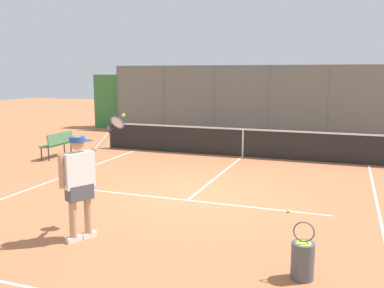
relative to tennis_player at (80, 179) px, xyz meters
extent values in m
plane|color=#B76B42|center=(-0.91, -3.14, -1.06)|extent=(60.00, 60.00, 0.00)
cube|color=white|center=(-0.91, -2.71, -1.06)|extent=(6.20, 0.05, 0.01)
cube|color=white|center=(-4.88, -3.20, -1.06)|extent=(0.05, 9.76, 0.01)
cube|color=white|center=(3.07, -3.20, -1.06)|extent=(0.05, 9.76, 0.01)
cube|color=white|center=(-0.91, -5.40, -1.06)|extent=(0.05, 5.37, 0.01)
cylinder|color=slate|center=(-3.41, -12.89, 0.51)|extent=(0.07, 0.07, 3.14)
cylinder|color=slate|center=(-0.91, -12.89, 0.51)|extent=(0.07, 0.07, 3.14)
cylinder|color=slate|center=(1.59, -12.89, 0.51)|extent=(0.07, 0.07, 3.14)
cylinder|color=slate|center=(4.09, -12.89, 0.51)|extent=(0.07, 0.07, 3.14)
cylinder|color=slate|center=(6.59, -12.89, 0.51)|extent=(0.07, 0.07, 3.14)
cylinder|color=slate|center=(-0.91, -12.89, 2.04)|extent=(14.99, 0.05, 0.05)
cube|color=slate|center=(-0.91, -12.89, 0.51)|extent=(14.99, 0.02, 3.14)
cube|color=#387A3D|center=(-0.91, -13.54, 0.29)|extent=(17.99, 0.90, 2.71)
cube|color=silver|center=(-0.91, -12.71, -0.99)|extent=(15.99, 0.18, 0.15)
cylinder|color=#2D2D2D|center=(4.19, -8.08, -0.53)|extent=(0.09, 0.09, 1.07)
cube|color=black|center=(-0.91, -8.08, -0.61)|extent=(10.11, 0.02, 0.91)
cube|color=white|center=(-0.91, -8.08, -0.13)|extent=(10.11, 0.04, 0.05)
cube|color=white|center=(-0.91, -8.08, -0.61)|extent=(0.05, 0.04, 0.91)
cube|color=silver|center=(0.07, 0.14, -1.02)|extent=(0.22, 0.28, 0.09)
cylinder|color=tan|center=(0.07, 0.14, -0.56)|extent=(0.13, 0.13, 0.83)
cube|color=silver|center=(-0.06, -0.11, -1.02)|extent=(0.22, 0.28, 0.09)
cylinder|color=tan|center=(-0.06, -0.11, -0.56)|extent=(0.13, 0.13, 0.83)
cube|color=#474C56|center=(0.00, 0.02, -0.23)|extent=(0.39, 0.49, 0.26)
cube|color=white|center=(0.00, 0.02, 0.15)|extent=(0.42, 0.55, 0.60)
cylinder|color=tan|center=(0.15, 0.30, 0.18)|extent=(0.08, 0.08, 0.55)
cylinder|color=tan|center=(-0.17, -0.43, 0.57)|extent=(0.16, 0.41, 0.31)
sphere|color=tan|center=(0.00, 0.02, 0.61)|extent=(0.23, 0.23, 0.23)
cylinder|color=#284C93|center=(0.00, 0.02, 0.67)|extent=(0.35, 0.35, 0.09)
cube|color=#284C93|center=(-0.05, -0.09, 0.64)|extent=(0.27, 0.27, 0.02)
cylinder|color=black|center=(-0.22, -0.68, 0.74)|extent=(0.06, 0.17, 0.13)
torus|color=#28569E|center=(-0.25, -0.86, 0.86)|extent=(0.32, 0.23, 0.26)
cylinder|color=silver|center=(-0.25, -0.86, 0.86)|extent=(0.27, 0.18, 0.21)
sphere|color=#C1D138|center=(-0.28, -1.04, 0.98)|extent=(0.07, 0.07, 0.07)
sphere|color=#D6E042|center=(-3.15, -2.62, -1.03)|extent=(0.07, 0.07, 0.07)
cube|color=#477A51|center=(4.95, -5.84, -0.62)|extent=(0.38, 1.30, 0.05)
cube|color=#477A51|center=(4.78, -5.84, -0.40)|extent=(0.09, 1.30, 0.36)
cylinder|color=#333338|center=(5.09, -6.44, -0.84)|extent=(0.04, 0.04, 0.44)
cylinder|color=#333338|center=(5.09, -5.24, -0.84)|extent=(0.04, 0.04, 0.44)
cylinder|color=#333338|center=(4.81, -6.44, -0.84)|extent=(0.04, 0.04, 0.44)
cylinder|color=#333338|center=(4.81, -5.24, -0.84)|extent=(0.04, 0.04, 0.44)
cylinder|color=#4C5156|center=(-3.69, 0.18, -0.80)|extent=(0.32, 0.32, 0.52)
torus|color=#4C5156|center=(-3.69, 0.18, -0.38)|extent=(0.29, 0.02, 0.29)
ellipsoid|color=#CCDB33|center=(-3.69, 0.18, -0.57)|extent=(0.27, 0.27, 0.10)
camera|label=1|loc=(-4.14, 5.92, 1.76)|focal=40.08mm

